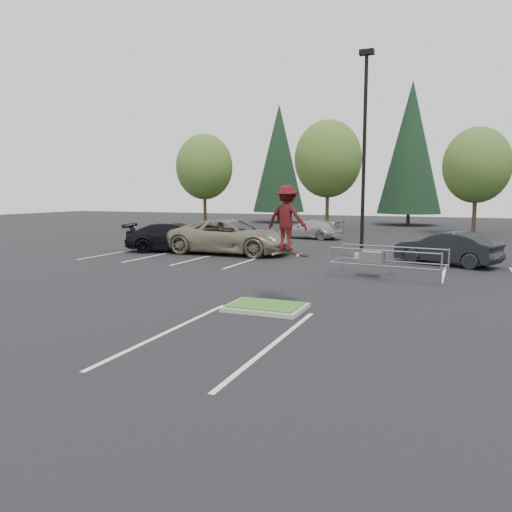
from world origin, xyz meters
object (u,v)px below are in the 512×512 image
at_px(decid_a, 205,169).
at_px(skateboarder, 287,218).
at_px(cart_corral, 376,258).
at_px(car_l_black, 174,237).
at_px(conif_a, 279,158).
at_px(conif_b, 411,148).
at_px(car_far_silver, 311,229).
at_px(car_l_tan, 231,237).
at_px(decid_b, 328,161).
at_px(decid_c, 477,168).
at_px(light_pole, 364,167).
at_px(car_r_charc, 446,248).

distance_m(decid_a, skateboarder, 34.45).
xyz_separation_m(cart_corral, car_l_black, (-12.02, 4.55, 0.05)).
relative_size(conif_a, skateboarder, 6.15).
bearing_deg(car_l_black, skateboarder, -155.31).
height_order(cart_corral, skateboarder, skateboarder).
height_order(conif_b, car_far_silver, conif_b).
relative_size(cart_corral, car_l_tan, 0.66).
relative_size(decid_b, decid_c, 1.15).
bearing_deg(decid_b, car_l_black, -101.72).
xyz_separation_m(light_pole, decid_c, (5.49, 17.83, 0.69)).
bearing_deg(decid_b, light_pole, -70.65).
height_order(cart_corral, car_far_silver, car_far_silver).
bearing_deg(decid_a, skateboarder, -57.79).
relative_size(skateboarder, car_l_black, 0.38).
bearing_deg(car_r_charc, conif_b, -148.26).
distance_m(decid_c, car_l_black, 24.87).
xyz_separation_m(light_pole, car_l_black, (-10.50, -0.70, -3.74)).
height_order(decid_b, decid_c, decid_b).
xyz_separation_m(decid_b, decid_c, (12.00, -0.70, -0.79)).
bearing_deg(skateboarder, decid_a, -50.23).
bearing_deg(car_far_silver, decid_c, 139.39).
distance_m(decid_b, car_far_silver, 10.12).
relative_size(skateboarder, car_far_silver, 0.44).
bearing_deg(conif_b, car_l_black, -108.91).
bearing_deg(car_far_silver, cart_corral, 38.63).
xyz_separation_m(conif_a, car_l_tan, (7.50, -28.50, -6.16)).
distance_m(conif_a, car_l_tan, 30.11).
height_order(car_l_tan, car_far_silver, car_l_tan).
height_order(skateboarder, car_l_black, skateboarder).
bearing_deg(car_l_black, conif_a, -12.32).
distance_m(light_pole, car_r_charc, 5.53).
bearing_deg(decid_c, decid_a, 179.52).
bearing_deg(decid_a, car_l_tan, -58.16).
height_order(car_l_tan, car_l_black, car_l_tan).
distance_m(decid_b, car_l_black, 20.32).
height_order(decid_c, car_l_tan, decid_c).
height_order(skateboarder, car_far_silver, skateboarder).
bearing_deg(car_l_black, decid_c, -61.05).
height_order(conif_b, car_l_black, conif_b).
distance_m(decid_b, conif_a, 12.43).
height_order(light_pole, conif_b, conif_b).
bearing_deg(light_pole, cart_corral, -73.87).
height_order(light_pole, decid_c, light_pole).
xyz_separation_m(conif_b, cart_corral, (2.02, -33.75, -7.08)).
bearing_deg(car_far_silver, decid_b, -159.34).
distance_m(conif_b, car_far_silver, 20.46).
bearing_deg(skateboarder, car_far_silver, -68.33).
bearing_deg(conif_b, decid_c, -60.68).
relative_size(light_pole, skateboarder, 4.79).
relative_size(conif_a, car_far_silver, 2.73).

